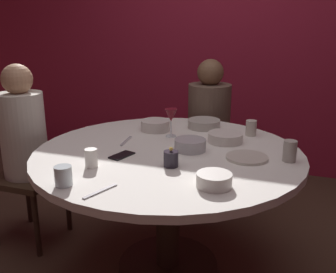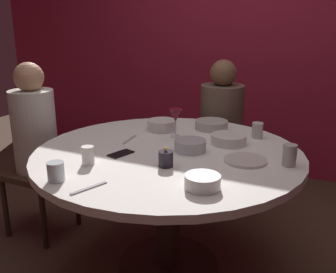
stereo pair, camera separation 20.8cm
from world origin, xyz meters
The scene contains 20 objects.
ground_plane centered at (0.00, 0.00, 0.00)m, with size 8.00×8.00×0.00m, color #4C3828.
back_wall centered at (0.00, 1.86, 1.30)m, with size 6.00×0.10×2.60m, color maroon.
dining_table centered at (0.00, 0.00, 0.62)m, with size 1.49×1.49×0.75m.
seated_diner_left centered at (-0.98, 0.00, 0.73)m, with size 0.40×0.40×1.19m.
seated_diner_back centered at (0.00, 0.98, 0.72)m, with size 0.40×0.40×1.17m.
candle_holder centered at (0.10, -0.22, 0.79)m, with size 0.07×0.07×0.10m.
wine_glass centered at (-0.07, 0.25, 0.88)m, with size 0.08×0.08×0.18m.
dinner_plate centered at (0.43, 0.01, 0.76)m, with size 0.22×0.22×0.01m, color beige.
cell_phone centered at (-0.20, -0.17, 0.75)m, with size 0.07×0.14×0.01m, color black.
bowl_serving_large centered at (0.12, 0.04, 0.78)m, with size 0.17×0.17×0.06m, color #B7B7BC.
bowl_salad_center centered at (0.07, 0.52, 0.78)m, with size 0.22×0.22×0.06m, color #B2ADA3.
bowl_small_white centered at (0.35, -0.39, 0.78)m, with size 0.16×0.16×0.06m, color silver.
bowl_sauce_side centered at (0.27, 0.26, 0.78)m, with size 0.21×0.21×0.06m, color silver.
bowl_rice_portion centered at (-0.21, 0.35, 0.78)m, with size 0.19×0.19×0.07m, color silver.
cup_near_candle centered at (-0.27, -0.60, 0.80)m, with size 0.08×0.08×0.09m, color silver.
cup_by_left_diner centered at (-0.27, -0.36, 0.80)m, with size 0.06×0.06×0.09m, color silver.
cup_by_right_diner centered at (0.64, 0.05, 0.81)m, with size 0.07×0.07×0.11m, color #B2ADA3.
cup_center_front centered at (0.39, 0.44, 0.80)m, with size 0.07×0.07×0.10m, color beige.
fork_near_plate centered at (-0.29, 0.07, 0.75)m, with size 0.02×0.18×0.01m, color #B7B7BC.
knife_near_plate centered at (-0.09, -0.60, 0.75)m, with size 0.02×0.18×0.01m, color #B7B7BC.
Camera 2 is at (0.86, -1.80, 1.44)m, focal length 40.50 mm.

